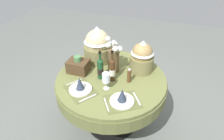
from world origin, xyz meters
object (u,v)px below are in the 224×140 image
(dining_table, at_px, (111,86))
(place_setting_right, at_px, (122,98))
(wine_bottle_left, at_px, (100,68))
(gift_tub_back_left, at_px, (98,43))
(place_setting_left, at_px, (80,87))
(woven_basket_side_left, at_px, (78,66))
(wine_glass_right, at_px, (106,78))
(gift_tub_back_right, at_px, (142,55))
(flower_vase, at_px, (113,57))
(pepper_mill, at_px, (129,76))
(wine_bottle_centre, at_px, (112,70))

(dining_table, height_order, place_setting_right, place_setting_right)
(dining_table, xyz_separation_m, wine_bottle_left, (-0.11, -0.05, 0.26))
(wine_bottle_left, xyz_separation_m, gift_tub_back_left, (-0.17, 0.36, 0.11))
(place_setting_left, distance_m, woven_basket_side_left, 0.34)
(wine_glass_right, xyz_separation_m, woven_basket_side_left, (-0.41, 0.19, -0.06))
(wine_bottle_left, distance_m, woven_basket_side_left, 0.30)
(place_setting_right, distance_m, gift_tub_back_right, 0.62)
(wine_glass_right, bearing_deg, flower_vase, 95.35)
(dining_table, height_order, flower_vase, flower_vase)
(pepper_mill, distance_m, gift_tub_back_right, 0.30)
(wine_bottle_centre, bearing_deg, place_setting_right, -56.43)
(wine_bottle_centre, distance_m, gift_tub_back_right, 0.40)
(dining_table, bearing_deg, woven_basket_side_left, -178.52)
(wine_bottle_centre, distance_m, woven_basket_side_left, 0.43)
(place_setting_left, height_order, gift_tub_back_right, gift_tub_back_right)
(place_setting_left, xyz_separation_m, woven_basket_side_left, (-0.17, 0.30, 0.03))
(wine_bottle_centre, relative_size, gift_tub_back_left, 0.81)
(flower_vase, distance_m, gift_tub_back_left, 0.32)
(wine_glass_right, relative_size, woven_basket_side_left, 0.81)
(place_setting_right, bearing_deg, woven_basket_side_left, 152.03)
(place_setting_left, height_order, flower_vase, flower_vase)
(wine_bottle_left, distance_m, wine_bottle_centre, 0.13)
(wine_bottle_centre, bearing_deg, flower_vase, 103.61)
(wine_glass_right, bearing_deg, wine_bottle_left, 128.07)
(dining_table, bearing_deg, gift_tub_back_right, 41.06)
(dining_table, distance_m, wine_bottle_centre, 0.27)
(woven_basket_side_left, bearing_deg, gift_tub_back_right, 20.84)
(place_setting_right, height_order, flower_vase, flower_vase)
(place_setting_right, relative_size, gift_tub_back_left, 0.94)
(wine_bottle_centre, xyz_separation_m, pepper_mill, (0.19, 0.03, -0.06))
(gift_tub_back_right, bearing_deg, wine_bottle_left, -143.18)
(place_setting_left, xyz_separation_m, place_setting_right, (0.46, -0.03, 0.00))
(flower_vase, xyz_separation_m, wine_bottle_centre, (0.04, -0.18, -0.05))
(dining_table, bearing_deg, wine_bottle_left, -157.10)
(wine_bottle_left, height_order, gift_tub_back_right, gift_tub_back_right)
(flower_vase, bearing_deg, place_setting_right, -63.14)
(place_setting_right, height_order, gift_tub_back_right, gift_tub_back_right)
(dining_table, xyz_separation_m, flower_vase, (-0.02, 0.14, 0.32))
(wine_bottle_left, xyz_separation_m, wine_glass_right, (0.12, -0.16, 0.01))
(place_setting_left, height_order, place_setting_right, same)
(gift_tub_back_left, bearing_deg, flower_vase, -33.61)
(place_setting_right, xyz_separation_m, wine_bottle_left, (-0.33, 0.30, 0.08))
(dining_table, relative_size, pepper_mill, 7.26)
(wine_bottle_centre, distance_m, pepper_mill, 0.20)
(place_setting_left, distance_m, wine_bottle_left, 0.30)
(wine_glass_right, height_order, gift_tub_back_right, gift_tub_back_right)
(place_setting_left, relative_size, gift_tub_back_left, 0.95)
(woven_basket_side_left, bearing_deg, place_setting_left, -61.04)
(wine_bottle_left, relative_size, wine_bottle_centre, 0.93)
(flower_vase, distance_m, pepper_mill, 0.29)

